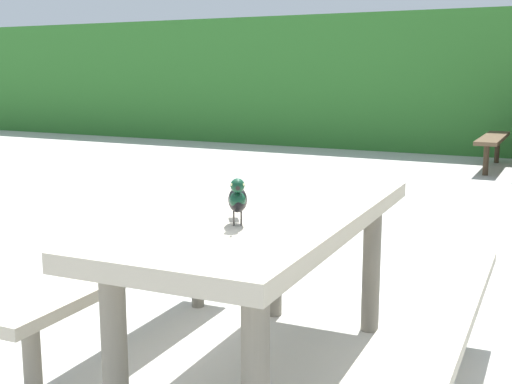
% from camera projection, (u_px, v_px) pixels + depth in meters
% --- Properties ---
extents(ground_plane, '(60.00, 60.00, 0.00)m').
position_uv_depth(ground_plane, '(278.00, 373.00, 2.89)').
color(ground_plane, '#B7B5AD').
extents(picnic_table_foreground, '(1.76, 1.83, 0.74)m').
position_uv_depth(picnic_table_foreground, '(267.00, 252.00, 2.76)').
color(picnic_table_foreground, '#B2A893').
rests_on(picnic_table_foreground, ground).
extents(bird_grackle, '(0.17, 0.26, 0.18)m').
position_uv_depth(bird_grackle, '(237.00, 198.00, 2.41)').
color(bird_grackle, black).
rests_on(bird_grackle, picnic_table_foreground).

